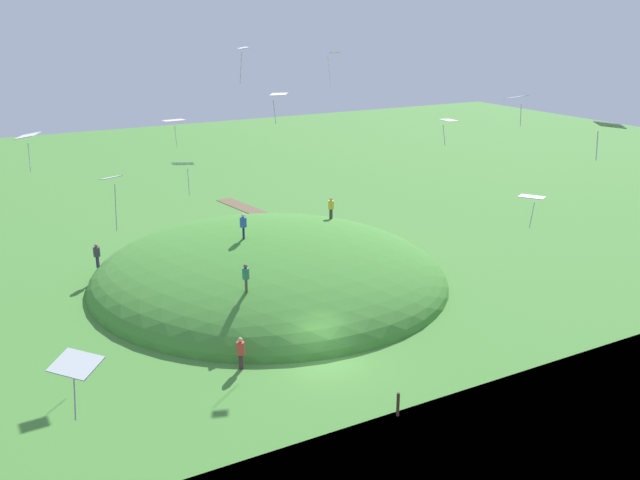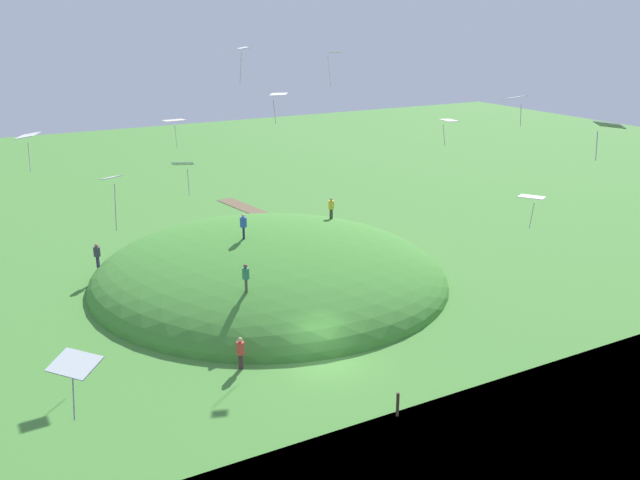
# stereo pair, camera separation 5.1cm
# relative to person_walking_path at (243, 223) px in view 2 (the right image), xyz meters

# --- Properties ---
(ground_plane) EXTENTS (160.00, 160.00, 0.00)m
(ground_plane) POSITION_rel_person_walking_path_xyz_m (-11.89, 0.71, -4.07)
(ground_plane) COLOR #468434
(grass_hill) EXTENTS (24.05, 23.22, 6.14)m
(grass_hill) POSITION_rel_person_walking_path_xyz_m (-0.12, -1.66, -4.07)
(grass_hill) COLOR #3F832F
(grass_hill) RESTS_ON ground_plane
(dirt_path) EXTENTS (12.84, 3.30, 0.04)m
(dirt_path) POSITION_rel_person_walking_path_xyz_m (14.59, -7.68, -4.05)
(dirt_path) COLOR brown
(dirt_path) RESTS_ON ground_plane
(person_walking_path) EXTENTS (0.59, 0.59, 1.65)m
(person_walking_path) POSITION_rel_person_walking_path_xyz_m (0.00, 0.00, 0.00)
(person_walking_path) COLOR #1B2344
(person_walking_path) RESTS_ON grass_hill
(person_with_child) EXTENTS (0.46, 0.46, 1.61)m
(person_with_child) POSITION_rel_person_walking_path_xyz_m (-6.69, 2.74, -0.77)
(person_with_child) COLOR #50533B
(person_with_child) RESTS_ON grass_hill
(person_watching_kites) EXTENTS (0.54, 0.54, 1.61)m
(person_watching_kites) POSITION_rel_person_walking_path_xyz_m (3.12, -8.25, -0.67)
(person_watching_kites) COLOR #36332D
(person_watching_kites) RESTS_ON grass_hill
(person_near_shore) EXTENTS (0.55, 0.55, 1.71)m
(person_near_shore) POSITION_rel_person_walking_path_xyz_m (-10.67, 4.82, -2.99)
(person_near_shore) COLOR #41292F
(person_near_shore) RESTS_ON ground_plane
(person_on_hilltop) EXTENTS (0.61, 0.61, 1.63)m
(person_on_hilltop) POSITION_rel_person_walking_path_xyz_m (5.24, 8.21, -2.20)
(person_on_hilltop) COLOR #2D264E
(person_on_hilltop) RESTS_ON grass_hill
(kite_0) EXTENTS (1.37, 1.26, 1.61)m
(kite_0) POSITION_rel_person_walking_path_xyz_m (-17.31, -7.06, 4.70)
(kite_0) COLOR white
(kite_1) EXTENTS (0.80, 0.83, 2.14)m
(kite_1) POSITION_rel_person_walking_path_xyz_m (-1.39, -5.79, 10.20)
(kite_1) COLOR white
(kite_2) EXTENTS (1.01, 1.17, 1.56)m
(kite_2) POSITION_rel_person_walking_path_xyz_m (-9.54, 6.78, 6.21)
(kite_2) COLOR white
(kite_3) EXTENTS (1.40, 1.24, 1.64)m
(kite_3) POSITION_rel_person_walking_path_xyz_m (-7.34, 12.92, 7.67)
(kite_3) COLOR white
(kite_4) EXTENTS (0.91, 0.67, 1.27)m
(kite_4) POSITION_rel_person_walking_path_xyz_m (-12.55, -5.87, 7.66)
(kite_4) COLOR silver
(kite_6) EXTENTS (1.40, 1.32, 1.70)m
(kite_6) POSITION_rel_person_walking_path_xyz_m (-23.99, 14.40, 4.81)
(kite_6) COLOR white
(kite_7) EXTENTS (0.77, 0.90, 2.15)m
(kite_7) POSITION_rel_person_walking_path_xyz_m (-12.88, 10.76, 6.54)
(kite_7) COLOR silver
(kite_10) EXTENTS (1.14, 1.38, 1.53)m
(kite_10) POSITION_rel_person_walking_path_xyz_m (-13.45, -9.32, 8.69)
(kite_10) COLOR silver
(kite_11) EXTENTS (1.41, 1.32, 1.53)m
(kite_11) POSITION_rel_person_walking_path_xyz_m (-7.94, 1.18, 8.87)
(kite_11) COLOR silver
(kite_12) EXTENTS (0.73, 0.56, 1.66)m
(kite_12) POSITION_rel_person_walking_path_xyz_m (-8.69, 3.34, 11.06)
(kite_12) COLOR white
(kite_13) EXTENTS (1.08, 0.86, 1.39)m
(kite_13) POSITION_rel_person_walking_path_xyz_m (-23.28, -4.21, 8.99)
(kite_13) COLOR white
(kite_15) EXTENTS (0.88, 1.23, 1.62)m
(kite_15) POSITION_rel_person_walking_path_xyz_m (-1.34, 4.52, 6.97)
(kite_15) COLOR white
(mooring_post) EXTENTS (0.14, 0.14, 1.13)m
(mooring_post) POSITION_rel_person_walking_path_xyz_m (-17.94, 0.50, -3.50)
(mooring_post) COLOR #503926
(mooring_post) RESTS_ON ground_plane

